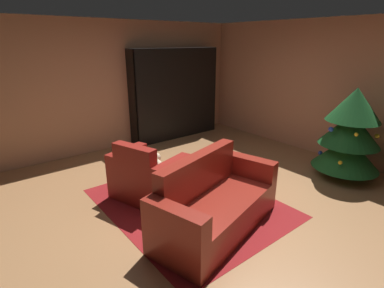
{
  "coord_description": "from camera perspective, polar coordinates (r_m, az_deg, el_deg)",
  "views": [
    {
      "loc": [
        2.77,
        -2.47,
        2.17
      ],
      "look_at": [
        -0.44,
        0.09,
        0.73
      ],
      "focal_mm": 27.87,
      "sensor_mm": 36.0,
      "label": 1
    }
  ],
  "objects": [
    {
      "name": "ground_plane",
      "position": [
        4.3,
        2.8,
        -11.02
      ],
      "size": [
        7.26,
        7.26,
        0.0
      ],
      "primitive_type": "plane",
      "color": "#AD784B"
    },
    {
      "name": "wall_back",
      "position": [
        6.24,
        24.93,
        9.34
      ],
      "size": [
        6.07,
        0.06,
        2.56
      ],
      "primitive_type": "cube",
      "color": "tan",
      "rests_on": "ground"
    },
    {
      "name": "book_stack_on_table",
      "position": [
        4.13,
        -0.11,
        -4.55
      ],
      "size": [
        0.22,
        0.18,
        0.14
      ],
      "color": "#A39888",
      "rests_on": "coffee_table"
    },
    {
      "name": "coffee_table",
      "position": [
        4.18,
        0.39,
        -5.97
      ],
      "size": [
        0.66,
        0.66,
        0.43
      ],
      "color": "black",
      "rests_on": "ground"
    },
    {
      "name": "bookshelf_unit",
      "position": [
        6.94,
        -2.4,
        9.35
      ],
      "size": [
        0.35,
        2.18,
        2.01
      ],
      "color": "black",
      "rests_on": "ground"
    },
    {
      "name": "wall_left",
      "position": [
        6.35,
        -15.47,
        10.55
      ],
      "size": [
        0.06,
        6.17,
        2.56
      ],
      "primitive_type": "cube",
      "color": "tan",
      "rests_on": "ground"
    },
    {
      "name": "armchair_red",
      "position": [
        4.3,
        -8.4,
        -6.51
      ],
      "size": [
        1.17,
        0.97,
        0.87
      ],
      "color": "maroon",
      "rests_on": "ground"
    },
    {
      "name": "decorated_tree",
      "position": [
        5.38,
        27.98,
        1.91
      ],
      "size": [
        1.03,
        1.03,
        1.49
      ],
      "color": "brown",
      "rests_on": "ground"
    },
    {
      "name": "area_rug",
      "position": [
        4.27,
        -0.66,
        -11.16
      ],
      "size": [
        2.58,
        2.07,
        0.01
      ],
      "primitive_type": "cube",
      "color": "maroon",
      "rests_on": "ground"
    },
    {
      "name": "bottle_on_table",
      "position": [
        4.02,
        2.51,
        -4.6
      ],
      "size": [
        0.07,
        0.07,
        0.29
      ],
      "color": "#4F2213",
      "rests_on": "coffee_table"
    },
    {
      "name": "couch_red",
      "position": [
        3.64,
        4.32,
        -11.54
      ],
      "size": [
        1.17,
        1.9,
        0.89
      ],
      "color": "maroon",
      "rests_on": "ground"
    }
  ]
}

